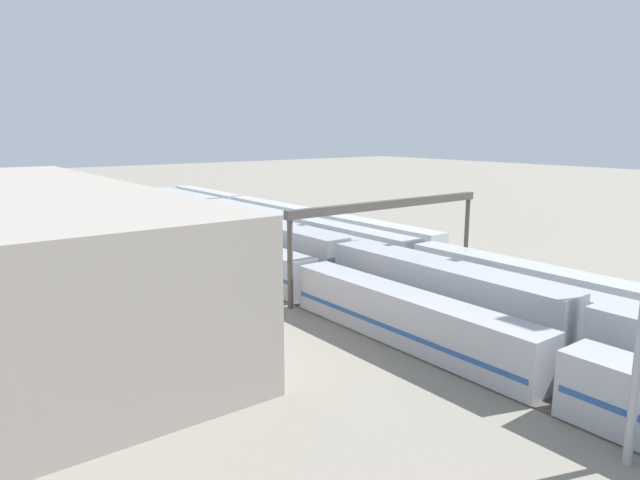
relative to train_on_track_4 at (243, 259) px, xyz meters
The scene contains 13 objects.
ground_plane 10.20m from the train_on_track_4, 91.02° to the right, with size 400.00×400.00×0.00m, color gray.
track_bed_0 20.10m from the train_on_track_4, 90.51° to the right, with size 140.00×2.80×0.12m, color #4C443D.
track_bed_1 15.13m from the train_on_track_4, 90.68° to the right, with size 140.00×2.80×0.12m, color #3D3833.
track_bed_2 10.19m from the train_on_track_4, 91.02° to the right, with size 140.00×2.80×0.12m, color #3D3833.
track_bed_3 5.37m from the train_on_track_4, 92.04° to the right, with size 140.00×2.80×0.12m, color #3D3833.
track_bed_4 1.95m from the train_on_track_4, behind, with size 140.00×2.80×0.12m, color #4C443D.
train_on_track_4 is the anchor object (origin of this frame).
train_on_track_1 15.01m from the train_on_track_4, 88.19° to the right, with size 119.80×3.06×3.80m.
train_on_track_3 5.17m from the train_on_track_4, 76.59° to the right, with size 119.80×3.06×5.00m.
train_on_track_0 32.48m from the train_on_track_4, 38.01° to the right, with size 71.40×3.06×3.80m.
train_on_track_2 12.45m from the train_on_track_4, 126.57° to the right, with size 71.40×3.00×3.80m.
signal_gantry 16.64m from the train_on_track_4, 140.54° to the right, with size 0.70×25.00×8.80m.
maintenance_shed 19.84m from the train_on_track_4, 84.15° to the left, with size 55.56×15.29×10.91m, color #9E9389.
Camera 1 is at (-51.71, 38.91, 15.62)m, focal length 31.43 mm.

